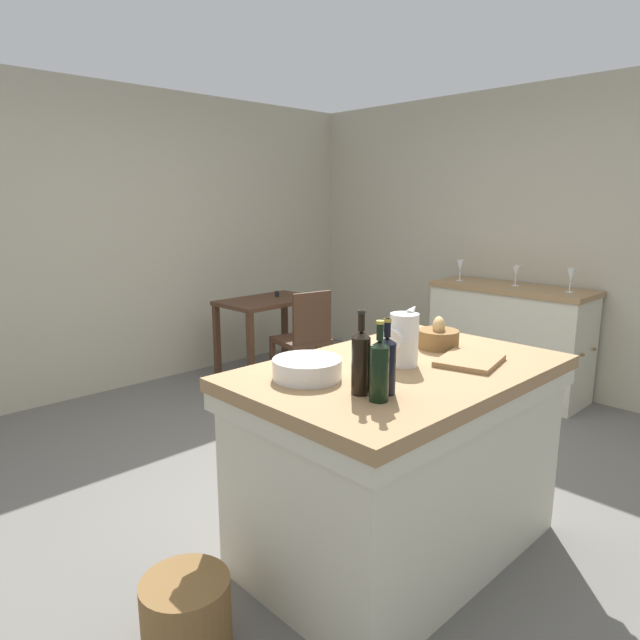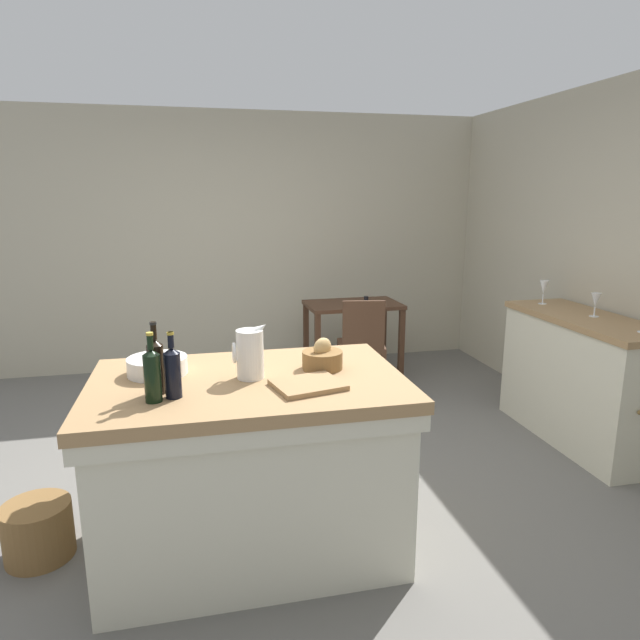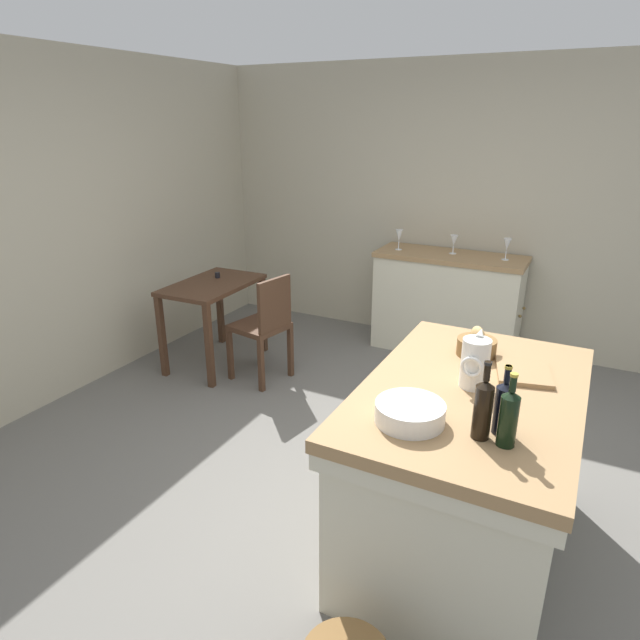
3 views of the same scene
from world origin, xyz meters
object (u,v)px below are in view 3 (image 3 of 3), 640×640
Objects in this scene: wooden_chair at (264,325)px; bread_basket at (477,345)px; wine_bottle_dark at (504,406)px; wine_bottle_amber at (483,408)px; pitcher at (475,363)px; wine_glass_middle at (399,236)px; wine_bottle_green at (509,417)px; wine_glass_far_left at (507,245)px; wine_glass_left at (454,241)px; cutting_board at (523,372)px; wash_bowl at (410,413)px; side_cabinet at (447,303)px; writing_desk at (213,296)px; island_table at (465,464)px.

bread_basket is at bearing -112.77° from wooden_chair.
wine_bottle_dark is 0.90× the size of wine_bottle_amber.
wine_glass_middle is (2.42, 1.23, 0.03)m from pitcher.
wine_bottle_green reaches higher than wooden_chair.
wine_bottle_dark is 2.87m from wine_glass_far_left.
wine_glass_left is at bearing 87.94° from wine_glass_far_left.
wine_bottle_dark reaches higher than wine_glass_far_left.
bread_basket is 0.68× the size of cutting_board.
wooden_chair is 3.01× the size of cutting_board.
wash_bowl is 0.99× the size of wine_bottle_dark.
wine_glass_far_left is at bearing 9.35° from wine_bottle_dark.
wine_bottle_dark reaches higher than wine_glass_middle.
wash_bowl is 1.41× the size of bread_basket.
wine_bottle_dark is (-2.81, -0.94, 0.56)m from side_cabinet.
wine_bottle_amber is 1.74× the size of wine_glass_middle.
side_cabinet is at bearing 11.45° from wash_bowl.
pitcher is at bearing -120.92° from wooden_chair.
side_cabinet is 1.48× the size of writing_desk.
wash_bowl is (-2.90, -0.59, 0.49)m from side_cabinet.
wine_bottle_amber reaches higher than wine_bottle_green.
wine_glass_far_left is 1.11× the size of wine_glass_left.
wine_glass_left reaches higher than island_table.
pitcher is 1.65× the size of wine_glass_left.
wine_bottle_amber is at bearing 137.91° from wine_bottle_dark.
wine_bottle_amber is 2.93m from wine_glass_far_left.
wine_glass_far_left is (2.91, 0.40, 0.02)m from wine_bottle_amber.
bread_basket is (0.38, 0.07, 0.48)m from island_table.
wine_bottle_green is at bearing -126.48° from wooden_chair.
wine_glass_far_left is (1.25, -2.22, 0.44)m from writing_desk.
wine_glass_far_left is (1.33, -1.64, 0.57)m from wooden_chair.
wash_bowl is (-0.43, 0.17, 0.46)m from island_table.
island_table is at bearing -154.87° from pitcher.
bread_basket is at bearing 13.41° from wine_bottle_amber.
island_table is 1.11× the size of side_cabinet.
pitcher is at bearing -163.47° from wine_glass_left.
wine_glass_far_left is at bearing 6.39° from pitcher.
wine_bottle_green is (-0.80, -0.29, 0.07)m from bread_basket.
wine_bottle_amber is 1.07× the size of wine_bottle_green.
writing_desk is 5.39× the size of wine_glass_left.
wine_bottle_dark is at bearing -151.63° from island_table.
pitcher is at bearing -116.26° from writing_desk.
wine_bottle_amber is (-1.66, -2.62, 0.42)m from writing_desk.
wooden_chair is 1.87m from wine_glass_left.
cutting_board is at bearing -157.02° from side_cabinet.
wash_bowl is at bearing 158.75° from island_table.
wooden_chair is 2.19m from wine_glass_far_left.
wine_glass_far_left reaches higher than wash_bowl.
pitcher is at bearing 141.87° from cutting_board.
side_cabinet is at bearing 167.60° from wine_glass_left.
wooden_chair is at bearing 129.11° from wine_glass_far_left.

